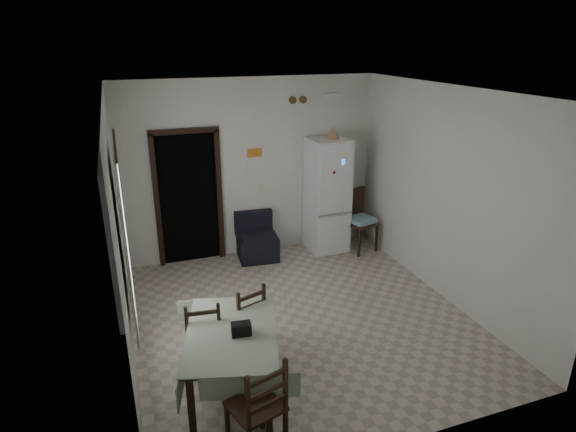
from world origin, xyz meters
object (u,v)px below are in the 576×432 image
(dining_chair_near_head, at_px, (256,405))
(fridge, at_px, (327,195))
(corner_chair, at_px, (361,221))
(dining_chair_far_left, at_px, (203,333))
(dining_table, at_px, (233,361))
(navy_seat, at_px, (257,237))
(dining_chair_far_right, at_px, (244,318))

(dining_chair_near_head, bearing_deg, fridge, -138.50)
(corner_chair, xyz_separation_m, dining_chair_far_left, (-3.10, -2.25, -0.08))
(dining_table, bearing_deg, fridge, 67.22)
(corner_chair, bearing_deg, navy_seat, 156.63)
(corner_chair, height_order, dining_table, corner_chair)
(dining_chair_near_head, bearing_deg, corner_chair, -145.83)
(dining_chair_far_left, bearing_deg, corner_chair, -137.04)
(fridge, relative_size, dining_table, 1.42)
(corner_chair, xyz_separation_m, dining_chair_far_right, (-2.61, -2.11, -0.08))
(corner_chair, relative_size, dining_chair_near_head, 1.06)
(dining_table, distance_m, dining_chair_far_left, 0.51)
(dining_chair_far_left, distance_m, dining_chair_far_right, 0.51)
(dining_chair_far_left, xyz_separation_m, dining_chair_near_head, (0.22, -1.28, 0.05))
(dining_chair_far_left, bearing_deg, dining_chair_near_head, 106.63)
(dining_chair_far_right, bearing_deg, navy_seat, -128.17)
(navy_seat, height_order, dining_chair_far_left, dining_chair_far_left)
(dining_table, relative_size, dining_chair_near_head, 1.36)
(navy_seat, xyz_separation_m, dining_chair_near_head, (-1.13, -3.81, 0.12))
(dining_chair_far_right, relative_size, dining_chair_near_head, 0.90)
(dining_table, height_order, dining_chair_near_head, dining_chair_near_head)
(fridge, xyz_separation_m, navy_seat, (-1.24, 0.00, -0.58))
(corner_chair, bearing_deg, dining_chair_far_right, -155.44)
(navy_seat, distance_m, dining_chair_far_left, 2.86)
(dining_table, bearing_deg, dining_chair_near_head, -73.78)
(fridge, relative_size, navy_seat, 2.53)
(fridge, bearing_deg, dining_table, -130.70)
(fridge, distance_m, navy_seat, 1.37)
(dining_chair_far_right, distance_m, dining_chair_near_head, 1.45)
(dining_chair_far_left, distance_m, dining_chair_near_head, 1.30)
(corner_chair, distance_m, dining_chair_far_left, 3.83)
(fridge, xyz_separation_m, corner_chair, (0.51, -0.28, -0.43))
(corner_chair, distance_m, dining_chair_far_right, 3.35)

